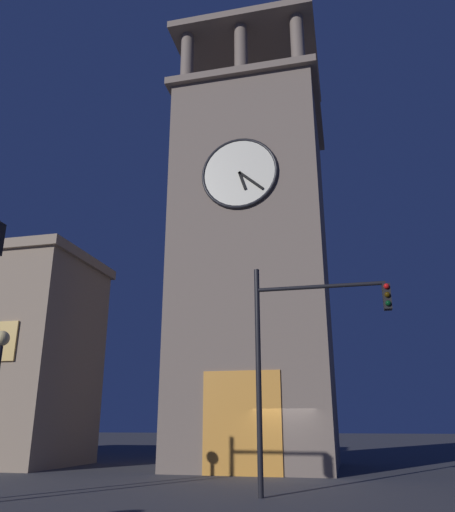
% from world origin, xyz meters
% --- Properties ---
extents(ground_plane, '(200.00, 200.00, 0.00)m').
position_xyz_m(ground_plane, '(0.00, 0.00, 0.00)').
color(ground_plane, '#424247').
extents(clocktower, '(7.75, 8.56, 25.20)m').
position_xyz_m(clocktower, '(1.70, -3.76, 9.90)').
color(clocktower, '#75665B').
rests_on(clocktower, ground_plane).
extents(traffic_signal_near, '(4.00, 0.41, 6.49)m').
position_xyz_m(traffic_signal_near, '(-1.20, 6.01, 4.22)').
color(traffic_signal_near, black).
rests_on(traffic_signal_near, ground_plane).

